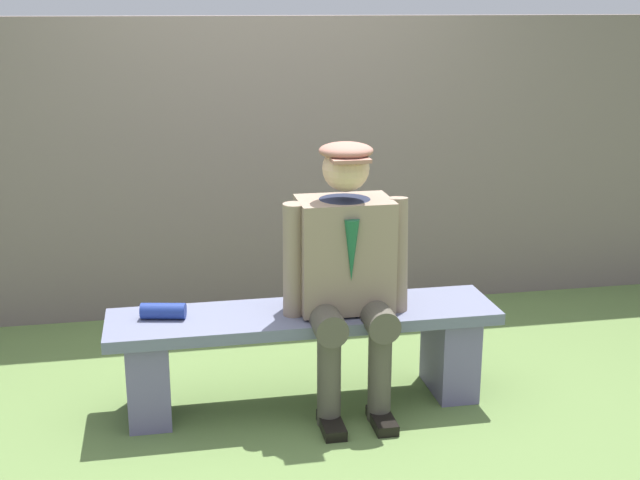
% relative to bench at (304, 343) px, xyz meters
% --- Properties ---
extents(ground_plane, '(30.00, 30.00, 0.00)m').
position_rel_bench_xyz_m(ground_plane, '(0.00, 0.00, -0.31)').
color(ground_plane, '#5E7A3F').
extents(bench, '(1.86, 0.43, 0.48)m').
position_rel_bench_xyz_m(bench, '(0.00, 0.00, 0.00)').
color(bench, slate).
rests_on(bench, ground).
extents(seated_man, '(0.60, 0.57, 1.29)m').
position_rel_bench_xyz_m(seated_man, '(-0.19, 0.05, 0.40)').
color(seated_man, gray).
rests_on(seated_man, ground).
extents(rolled_magazine, '(0.22, 0.12, 0.08)m').
position_rel_bench_xyz_m(rolled_magazine, '(0.66, -0.03, 0.20)').
color(rolled_magazine, navy).
rests_on(rolled_magazine, bench).
extents(stadium_wall, '(12.00, 0.24, 1.82)m').
position_rel_bench_xyz_m(stadium_wall, '(0.00, -1.44, 0.60)').
color(stadium_wall, '#70615E').
rests_on(stadium_wall, ground).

